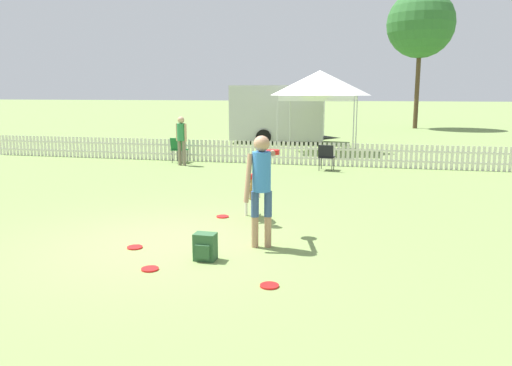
{
  "coord_description": "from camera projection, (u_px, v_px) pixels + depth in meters",
  "views": [
    {
      "loc": [
        3.1,
        -7.02,
        2.36
      ],
      "look_at": [
        1.17,
        1.12,
        0.82
      ],
      "focal_mm": 35.0,
      "sensor_mm": 36.0,
      "label": 1
    }
  ],
  "objects": [
    {
      "name": "folding_chair_center",
      "position": [
        326.0,
        155.0,
        14.99
      ],
      "size": [
        0.49,
        0.5,
        0.79
      ],
      "rotation": [
        0.0,
        0.0,
        3.07
      ],
      "color": "#333338",
      "rests_on": "ground_plane"
    },
    {
      "name": "spectator_standing",
      "position": [
        181.0,
        136.0,
        15.97
      ],
      "size": [
        0.4,
        0.27,
        1.57
      ],
      "rotation": [
        0.0,
        0.0,
        2.85
      ],
      "color": "#7A705B",
      "rests_on": "ground_plane"
    },
    {
      "name": "equipment_trailer",
      "position": [
        278.0,
        113.0,
        23.18
      ],
      "size": [
        5.11,
        2.48,
        2.62
      ],
      "rotation": [
        0.0,
        0.0,
        0.07
      ],
      "color": "#B7B7B7",
      "rests_on": "ground_plane"
    },
    {
      "name": "frisbee_near_handler",
      "position": [
        135.0,
        247.0,
        7.62
      ],
      "size": [
        0.23,
        0.23,
        0.02
      ],
      "color": "red",
      "rests_on": "ground_plane"
    },
    {
      "name": "frisbee_far_scatter",
      "position": [
        269.0,
        286.0,
        6.12
      ],
      "size": [
        0.23,
        0.23,
        0.02
      ],
      "color": "red",
      "rests_on": "ground_plane"
    },
    {
      "name": "frisbee_near_dog",
      "position": [
        150.0,
        269.0,
        6.69
      ],
      "size": [
        0.23,
        0.23,
        0.02
      ],
      "color": "red",
      "rests_on": "ground_plane"
    },
    {
      "name": "picket_fence",
      "position": [
        277.0,
        153.0,
        16.38
      ],
      "size": [
        21.41,
        0.04,
        0.74
      ],
      "color": "silver",
      "rests_on": "ground_plane"
    },
    {
      "name": "canopy_tent_main",
      "position": [
        320.0,
        86.0,
        19.45
      ],
      "size": [
        2.85,
        2.85,
        3.17
      ],
      "color": "#B2B2B2",
      "rests_on": "ground_plane"
    },
    {
      "name": "backpack_on_grass",
      "position": [
        205.0,
        247.0,
        7.05
      ],
      "size": [
        0.31,
        0.26,
        0.39
      ],
      "color": "#2D5633",
      "rests_on": "ground_plane"
    },
    {
      "name": "leaping_dog",
      "position": [
        253.0,
        190.0,
        9.24
      ],
      "size": [
        0.52,
        1.05,
        0.96
      ],
      "rotation": [
        0.0,
        0.0,
        -2.82
      ],
      "color": "olive",
      "rests_on": "ground_plane"
    },
    {
      "name": "handler_person",
      "position": [
        262.0,
        177.0,
        7.53
      ],
      "size": [
        0.44,
        1.11,
        1.72
      ],
      "rotation": [
        0.0,
        0.0,
        0.32
      ],
      "color": "tan",
      "rests_on": "ground_plane"
    },
    {
      "name": "folding_chair_blue_left",
      "position": [
        178.0,
        148.0,
        16.65
      ],
      "size": [
        0.49,
        0.51,
        0.84
      ],
      "rotation": [
        0.0,
        0.0,
        3.04
      ],
      "color": "#333338",
      "rests_on": "ground_plane"
    },
    {
      "name": "frisbee_midfield",
      "position": [
        223.0,
        217.0,
        9.5
      ],
      "size": [
        0.23,
        0.23,
        0.02
      ],
      "color": "red",
      "rests_on": "ground_plane"
    },
    {
      "name": "ground_plane",
      "position": [
        168.0,
        244.0,
        7.85
      ],
      "size": [
        240.0,
        240.0,
        0.0
      ],
      "primitive_type": "plane",
      "color": "olive"
    },
    {
      "name": "tree_left_grove",
      "position": [
        421.0,
        24.0,
        31.14
      ],
      "size": [
        4.19,
        4.19,
        8.61
      ],
      "color": "#4C3823",
      "rests_on": "ground_plane"
    }
  ]
}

